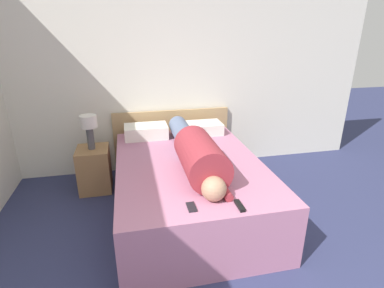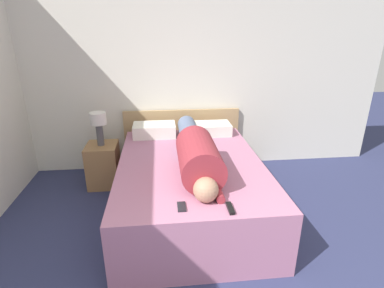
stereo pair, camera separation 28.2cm
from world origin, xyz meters
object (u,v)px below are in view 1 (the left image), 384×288
Objects in this scene: table_lamp at (89,126)px; pillow_second at (202,128)px; person_lying at (196,151)px; pillow_near_headboard at (146,131)px; bed at (189,187)px; cell_phone at (191,207)px; tv_remote at (240,206)px; nightstand at (95,169)px.

pillow_second is (1.36, 0.12, -0.16)m from table_lamp.
person_lying is 3.41× the size of pillow_near_headboard.
pillow_second is at bearing 4.87° from table_lamp.
person_lying reaches higher than bed.
pillow_near_headboard is 1.67m from cell_phone.
bed is 0.97m from tv_remote.
person_lying is at bearing -70.88° from bed.
bed is at bearing -34.77° from nightstand.
table_lamp is 1.35m from person_lying.
pillow_near_headboard is 1.82m from tv_remote.
pillow_near_headboard is at bearing 114.21° from bed.
pillow_near_headboard reaches higher than pillow_second.
tv_remote is 0.37m from cell_phone.
bed is 0.90m from cell_phone.
cell_phone is (0.22, -1.65, -0.07)m from pillow_near_headboard.
pillow_second is at bearing 72.28° from person_lying.
table_lamp is 0.23× the size of person_lying.
table_lamp reaches higher than tv_remote.
bed is 0.96m from pillow_second.
person_lying reaches higher than table_lamp.
pillow_second is 3.82× the size of cell_phone.
pillow_second reaches higher than nightstand.
person_lying is 13.73× the size of cell_phone.
table_lamp is 1.38m from pillow_second.
tv_remote is (0.58, -1.72, -0.07)m from pillow_near_headboard.
tv_remote is (0.21, -0.90, 0.30)m from bed.
person_lying is 1.04m from pillow_near_headboard.
tv_remote is at bearing -71.46° from pillow_near_headboard.
pillow_near_headboard is 3.49× the size of tv_remote.
nightstand is at bearing 119.37° from cell_phone.
nightstand is 0.30× the size of person_lying.
pillow_second is (0.30, 0.95, -0.09)m from person_lying.
nightstand is at bearing 141.93° from person_lying.
person_lying is at bearing 74.53° from cell_phone.
table_lamp is at bearing 141.93° from person_lying.
tv_remote is (1.23, -1.61, 0.33)m from nightstand.
tv_remote is at bearing -52.67° from nightstand.
cell_phone is at bearing -106.77° from pillow_second.
cell_phone is at bearing -100.39° from bed.
pillow_near_headboard reaches higher than bed.
person_lying is at bearing -66.44° from pillow_near_headboard.
person_lying reaches higher than pillow_near_headboard.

